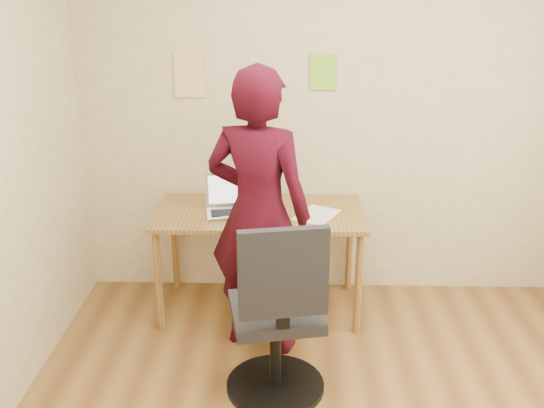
{
  "coord_description": "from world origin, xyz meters",
  "views": [
    {
      "loc": [
        -0.27,
        -2.43,
        2.19
      ],
      "look_at": [
        -0.37,
        0.95,
        0.95
      ],
      "focal_mm": 40.0,
      "sensor_mm": 36.0,
      "label": 1
    }
  ],
  "objects_px": {
    "desk": "(260,223)",
    "person": "(258,213)",
    "phone": "(279,222)",
    "laptop": "(231,204)",
    "office_chair": "(278,324)"
  },
  "relations": [
    {
      "from": "laptop",
      "to": "office_chair",
      "type": "height_order",
      "value": "office_chair"
    },
    {
      "from": "desk",
      "to": "phone",
      "type": "bearing_deg",
      "value": -57.75
    },
    {
      "from": "person",
      "to": "desk",
      "type": "bearing_deg",
      "value": -70.27
    },
    {
      "from": "desk",
      "to": "phone",
      "type": "height_order",
      "value": "phone"
    },
    {
      "from": "person",
      "to": "office_chair",
      "type": "bearing_deg",
      "value": 121.11
    },
    {
      "from": "phone",
      "to": "office_chair",
      "type": "height_order",
      "value": "office_chair"
    },
    {
      "from": "desk",
      "to": "phone",
      "type": "distance_m",
      "value": 0.26
    },
    {
      "from": "desk",
      "to": "person",
      "type": "relative_size",
      "value": 0.79
    },
    {
      "from": "laptop",
      "to": "phone",
      "type": "distance_m",
      "value": 0.38
    },
    {
      "from": "phone",
      "to": "person",
      "type": "height_order",
      "value": "person"
    },
    {
      "from": "desk",
      "to": "laptop",
      "type": "relative_size",
      "value": 3.7
    },
    {
      "from": "laptop",
      "to": "desk",
      "type": "bearing_deg",
      "value": -7.56
    },
    {
      "from": "phone",
      "to": "person",
      "type": "bearing_deg",
      "value": -105.85
    },
    {
      "from": "desk",
      "to": "laptop",
      "type": "bearing_deg",
      "value": -178.09
    },
    {
      "from": "desk",
      "to": "person",
      "type": "xyz_separation_m",
      "value": [
        0.01,
        -0.43,
        0.24
      ]
    }
  ]
}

